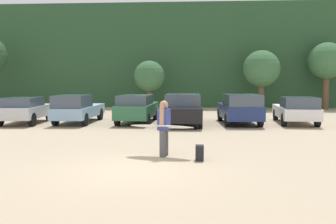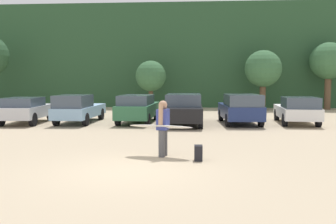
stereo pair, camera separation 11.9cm
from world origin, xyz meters
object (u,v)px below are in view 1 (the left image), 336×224
parked_car_silver (25,109)px  surfboard_white (162,127)px  parked_car_sky_blue (77,109)px  person_adult (164,125)px  parked_car_black (183,109)px  backpack_dropped (200,153)px  parked_car_navy (240,108)px  parked_car_forest_green (137,108)px  parked_car_white (296,110)px

parked_car_silver → surfboard_white: (8.12, -8.29, 0.16)m
parked_car_silver → parked_car_sky_blue: parked_car_sky_blue is taller
parked_car_sky_blue → person_adult: person_adult is taller
parked_car_black → surfboard_white: parked_car_black is taller
parked_car_black → backpack_dropped: (0.74, -8.98, -0.62)m
parked_car_navy → parked_car_silver: bearing=89.0°
parked_car_silver → parked_car_navy: bearing=-90.6°
surfboard_white → backpack_dropped: bearing=167.3°
surfboard_white → backpack_dropped: 1.46m
parked_car_black → parked_car_navy: (3.02, 0.35, 0.00)m
parked_car_sky_blue → parked_car_silver: bearing=98.5°
parked_car_navy → person_adult: bearing=155.4°
surfboard_white → person_adult: bearing=-131.6°
parked_car_black → parked_car_sky_blue: bearing=87.2°
backpack_dropped → parked_car_forest_green: bearing=108.9°
parked_car_black → backpack_dropped: 9.04m
parked_car_white → parked_car_black: bearing=100.4°
parked_car_sky_blue → parked_car_forest_green: bearing=-82.7°
parked_car_sky_blue → backpack_dropped: parked_car_sky_blue is taller
parked_car_forest_green → backpack_dropped: 10.17m
parked_car_forest_green → surfboard_white: parked_car_forest_green is taller
parked_car_navy → surfboard_white: 9.45m
parked_car_forest_green → parked_car_silver: bearing=99.5°
person_adult → surfboard_white: size_ratio=0.83×
surfboard_white → backpack_dropped: (1.17, -0.53, -0.71)m
parked_car_sky_blue → parked_car_white: size_ratio=1.04×
parked_car_navy → surfboard_white: (-3.44, -8.80, 0.08)m
surfboard_white → backpack_dropped: surfboard_white is taller
parked_car_sky_blue → surfboard_white: parked_car_sky_blue is taller
parked_car_forest_green → parked_car_black: bearing=-101.8°
parked_car_white → backpack_dropped: size_ratio=10.15×
parked_car_silver → surfboard_white: parked_car_silver is taller
parked_car_navy → parked_car_white: (3.04, 0.36, -0.08)m
parked_car_sky_blue → parked_car_white: parked_car_sky_blue is taller
backpack_dropped → parked_car_sky_blue: bearing=125.3°
parked_car_sky_blue → parked_car_navy: size_ratio=1.09×
parked_car_white → backpack_dropped: (-5.31, -9.69, -0.54)m
surfboard_white → parked_car_sky_blue: bearing=-46.7°
parked_car_forest_green → surfboard_white: 9.32m
person_adult → backpack_dropped: 1.45m
parked_car_silver → parked_car_navy: (11.55, 0.51, 0.07)m
parked_car_forest_green → parked_car_black: parked_car_black is taller
person_adult → backpack_dropped: (1.10, -0.58, -0.75)m
parked_car_silver → person_adult: person_adult is taller
parked_car_silver → parked_car_forest_green: bearing=-85.6°
parked_car_navy → backpack_dropped: parked_car_navy is taller
parked_car_black → parked_car_forest_green: bearing=75.8°
parked_car_silver → backpack_dropped: (9.28, -8.82, -0.55)m
parked_car_sky_blue → parked_car_navy: (8.79, 0.12, 0.05)m
person_adult → surfboard_white: person_adult is taller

